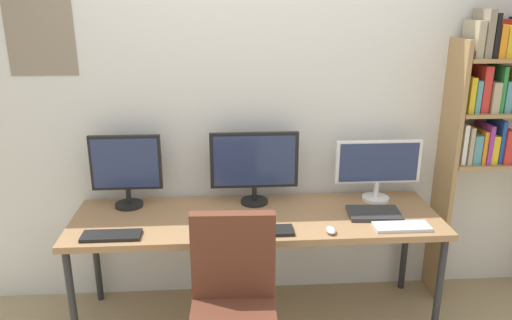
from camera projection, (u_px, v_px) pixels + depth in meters
name	position (u px, v px, depth m)	size (l,w,h in m)	color
wall_back	(252.00, 113.00, 3.31)	(4.67, 0.11, 2.60)	silver
desk	(257.00, 223.00, 3.11)	(2.27, 0.68, 0.74)	#936D47
bookshelf	(499.00, 120.00, 3.25)	(0.83, 0.28, 1.97)	#9E7A4C
monitor_left	(126.00, 168.00, 3.16)	(0.45, 0.18, 0.48)	black
monitor_center	(254.00, 164.00, 3.21)	(0.57, 0.18, 0.48)	black
monitor_right	(378.00, 166.00, 3.27)	(0.57, 0.18, 0.41)	silver
keyboard_left	(111.00, 236.00, 2.82)	(0.33, 0.13, 0.02)	black
keyboard_center	(259.00, 231.00, 2.87)	(0.40, 0.13, 0.02)	black
keyboard_right	(402.00, 227.00, 2.93)	(0.33, 0.13, 0.02)	silver
mouse_left_side	(207.00, 229.00, 2.88)	(0.06, 0.10, 0.03)	#38383D
mouse_right_side	(331.00, 230.00, 2.87)	(0.06, 0.10, 0.03)	silver
laptop_closed	(374.00, 213.00, 3.10)	(0.32, 0.22, 0.02)	#2D2D2D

